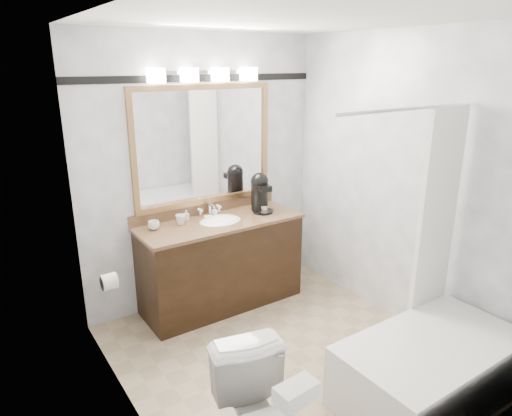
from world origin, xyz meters
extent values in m
cube|color=tan|center=(0.00, 0.00, -0.01)|extent=(2.40, 2.60, 0.01)
cube|color=white|center=(0.00, 0.00, 2.50)|extent=(2.40, 2.60, 0.01)
cube|color=white|center=(0.00, 1.30, 1.25)|extent=(2.40, 0.01, 2.50)
cube|color=white|center=(0.00, -1.30, 1.25)|extent=(2.40, 0.01, 2.50)
cube|color=white|center=(-1.20, 0.00, 1.25)|extent=(0.01, 2.60, 2.50)
cube|color=white|center=(1.20, 0.00, 1.25)|extent=(0.01, 2.60, 2.50)
cube|color=black|center=(0.00, 1.01, 0.41)|extent=(1.50, 0.55, 0.82)
cube|color=#906844|center=(0.00, 1.01, 0.83)|extent=(1.53, 0.58, 0.03)
cube|color=#906844|center=(0.00, 1.29, 0.90)|extent=(1.53, 0.03, 0.10)
ellipsoid|color=white|center=(0.00, 1.01, 0.82)|extent=(0.44, 0.34, 0.14)
cube|color=#A07548|center=(0.00, 1.28, 2.02)|extent=(1.40, 0.04, 0.05)
cube|color=#A07548|center=(0.00, 1.28, 0.97)|extent=(1.40, 0.04, 0.05)
cube|color=#A07548|center=(-0.68, 1.28, 1.50)|extent=(0.05, 0.04, 1.00)
cube|color=#A07548|center=(0.68, 1.28, 1.50)|extent=(0.05, 0.04, 1.00)
cube|color=white|center=(0.00, 1.29, 1.50)|extent=(1.30, 0.01, 1.00)
cube|color=silver|center=(0.00, 1.27, 2.15)|extent=(0.90, 0.05, 0.03)
cube|color=white|center=(-0.45, 1.22, 2.13)|extent=(0.12, 0.12, 0.12)
cube|color=white|center=(-0.15, 1.22, 2.13)|extent=(0.12, 0.12, 0.12)
cube|color=white|center=(0.15, 1.22, 2.13)|extent=(0.12, 0.12, 0.12)
cube|color=white|center=(0.45, 1.22, 2.13)|extent=(0.12, 0.12, 0.12)
cube|color=black|center=(0.00, 1.29, 2.10)|extent=(2.40, 0.01, 0.06)
cube|color=white|center=(0.53, -0.92, 0.23)|extent=(1.30, 0.72, 0.45)
cylinder|color=silver|center=(0.53, -0.54, 1.95)|extent=(1.30, 0.02, 0.02)
cube|color=white|center=(0.95, -0.55, 1.18)|extent=(0.40, 0.04, 1.55)
cylinder|color=white|center=(-1.14, 0.66, 0.70)|extent=(0.11, 0.12, 0.12)
cube|color=white|center=(-0.82, -1.12, 0.80)|extent=(0.21, 0.12, 0.08)
cylinder|color=black|center=(0.46, 0.99, 0.86)|extent=(0.20, 0.20, 0.02)
cylinder|color=black|center=(0.46, 1.06, 1.00)|extent=(0.16, 0.16, 0.28)
sphere|color=black|center=(0.46, 1.06, 1.15)|extent=(0.17, 0.17, 0.17)
cube|color=black|center=(0.46, 0.97, 1.10)|extent=(0.12, 0.12, 0.05)
cylinder|color=silver|center=(0.46, 0.97, 0.89)|extent=(0.07, 0.07, 0.07)
imported|color=white|center=(-0.59, 1.13, 0.89)|extent=(0.13, 0.13, 0.08)
imported|color=white|center=(-0.34, 1.13, 0.89)|extent=(0.11, 0.11, 0.09)
imported|color=white|center=(-0.25, 1.21, 0.90)|extent=(0.05, 0.05, 0.09)
imported|color=white|center=(0.04, 1.19, 0.89)|extent=(0.07, 0.07, 0.08)
cube|color=#E9EAC1|center=(-0.06, 1.13, 0.86)|extent=(0.08, 0.07, 0.02)
camera|label=1|loc=(-1.93, -2.44, 2.23)|focal=32.00mm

